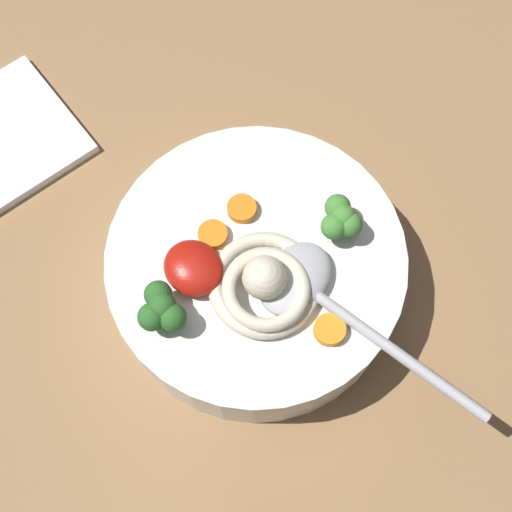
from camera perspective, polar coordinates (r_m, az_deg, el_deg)
table_slab at (r=54.58cm, az=3.24°, el=-4.63°), size 93.55×93.55×3.31cm
soup_bowl at (r=50.48cm, az=0.00°, el=-1.25°), size 21.78×21.78×6.10cm
noodle_pile at (r=45.82cm, az=0.76°, el=-2.41°), size 8.71×8.54×3.50cm
soup_spoon at (r=46.06cm, az=5.13°, el=-3.31°), size 17.51×6.58×1.60cm
chili_sauce_dollop at (r=46.54cm, az=-5.35°, el=-1.02°), size 4.40×3.96×1.98cm
broccoli_floret_left at (r=47.26cm, az=7.33°, el=3.08°), size 3.64×3.13×2.88cm
broccoli_floret_front at (r=44.89cm, az=-8.07°, el=-4.50°), size 3.76×3.23×2.97cm
carrot_slice_far at (r=48.09cm, az=-3.69°, el=1.82°), size 2.15×2.15×0.71cm
carrot_slice_beside_chili at (r=48.87cm, az=-1.21°, el=4.05°), size 2.16×2.16×0.70cm
carrot_slice_near_spoon at (r=45.84cm, az=6.29°, el=-6.27°), size 2.20×2.20×0.79cm
folded_napkin at (r=62.91cm, az=-20.63°, el=9.54°), size 13.23×12.61×0.80cm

